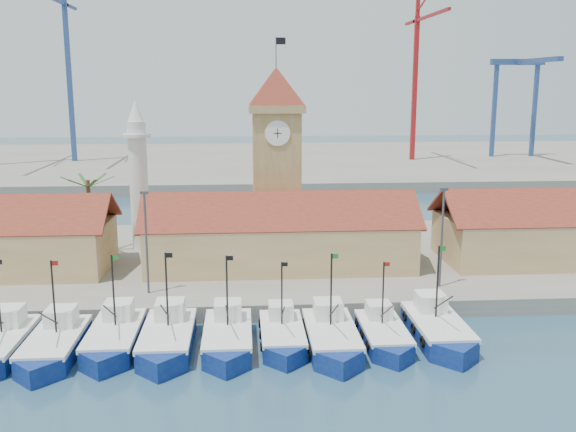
{
  "coord_description": "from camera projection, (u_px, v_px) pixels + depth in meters",
  "views": [
    {
      "loc": [
        -3.59,
        -42.39,
        19.5
      ],
      "look_at": [
        0.68,
        18.0,
        6.96
      ],
      "focal_mm": 40.0,
      "sensor_mm": 36.0,
      "label": 1
    }
  ],
  "objects": [
    {
      "name": "gantry",
      "position": [
        522.0,
        81.0,
        149.99
      ],
      "size": [
        13.0,
        22.0,
        23.2
      ],
      "color": "navy",
      "rests_on": "terminal"
    },
    {
      "name": "clock_tower",
      "position": [
        276.0,
        155.0,
        68.57
      ],
      "size": [
        5.8,
        5.8,
        22.7
      ],
      "color": "tan",
      "rests_on": "quay"
    },
    {
      "name": "minaret",
      "position": [
        138.0,
        175.0,
        69.95
      ],
      "size": [
        3.0,
        3.0,
        16.3
      ],
      "color": "silver",
      "rests_on": "quay"
    },
    {
      "name": "boat_1",
      "position": [
        54.0,
        347.0,
        46.4
      ],
      "size": [
        3.58,
        9.82,
        7.43
      ],
      "color": "navy",
      "rests_on": "ground"
    },
    {
      "name": "quay",
      "position": [
        278.0,
        261.0,
        68.9
      ],
      "size": [
        140.0,
        32.0,
        1.5
      ],
      "primitive_type": "cube",
      "color": "gray",
      "rests_on": "ground"
    },
    {
      "name": "hall_center",
      "position": [
        280.0,
        241.0,
        64.33
      ],
      "size": [
        27.04,
        10.13,
        7.61
      ],
      "color": "tan",
      "rests_on": "quay"
    },
    {
      "name": "boat_2",
      "position": [
        114.0,
        340.0,
        47.75
      ],
      "size": [
        3.6,
        9.87,
        7.47
      ],
      "color": "navy",
      "rests_on": "ground"
    },
    {
      "name": "ground",
      "position": [
        296.0,
        363.0,
        45.61
      ],
      "size": [
        400.0,
        400.0,
        0.0
      ],
      "primitive_type": "plane",
      "color": "navy",
      "rests_on": "ground"
    },
    {
      "name": "boat_5",
      "position": [
        283.0,
        337.0,
        48.43
      ],
      "size": [
        3.24,
        8.88,
        6.72
      ],
      "color": "navy",
      "rests_on": "ground"
    },
    {
      "name": "terminal",
      "position": [
        258.0,
        162.0,
        152.85
      ],
      "size": [
        240.0,
        80.0,
        2.0
      ],
      "primitive_type": "cube",
      "color": "gray",
      "rests_on": "ground"
    },
    {
      "name": "crane_red_right",
      "position": [
        417.0,
        64.0,
        144.33
      ],
      "size": [
        1.0,
        32.89,
        39.4
      ],
      "color": "maroon",
      "rests_on": "terminal"
    },
    {
      "name": "boat_3",
      "position": [
        167.0,
        341.0,
        47.52
      ],
      "size": [
        3.72,
        10.2,
        7.72
      ],
      "color": "navy",
      "rests_on": "ground"
    },
    {
      "name": "boat_8",
      "position": [
        439.0,
        331.0,
        49.27
      ],
      "size": [
        3.75,
        10.27,
        7.77
      ],
      "color": "navy",
      "rests_on": "ground"
    },
    {
      "name": "palm_tree",
      "position": [
        90.0,
        210.0,
        68.35
      ],
      "size": [
        5.6,
        5.03,
        8.39
      ],
      "color": "brown",
      "rests_on": "quay"
    },
    {
      "name": "lamp_posts",
      "position": [
        291.0,
        235.0,
        56.05
      ],
      "size": [
        80.7,
        0.25,
        9.03
      ],
      "color": "#3F3F44",
      "rests_on": "quay"
    },
    {
      "name": "boat_7",
      "position": [
        384.0,
        336.0,
        48.63
      ],
      "size": [
        3.22,
        8.82,
        6.67
      ],
      "color": "navy",
      "rests_on": "ground"
    },
    {
      "name": "boat_4",
      "position": [
        228.0,
        340.0,
        47.8
      ],
      "size": [
        3.57,
        9.79,
        7.41
      ],
      "color": "navy",
      "rests_on": "ground"
    },
    {
      "name": "boat_6",
      "position": [
        332.0,
        339.0,
        47.77
      ],
      "size": [
        3.66,
        10.02,
        7.58
      ],
      "color": "navy",
      "rests_on": "ground"
    },
    {
      "name": "crane_blue_near",
      "position": [
        66.0,
        55.0,
        141.69
      ],
      "size": [
        1.0,
        32.17,
        42.64
      ],
      "color": "navy",
      "rests_on": "terminal"
    }
  ]
}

